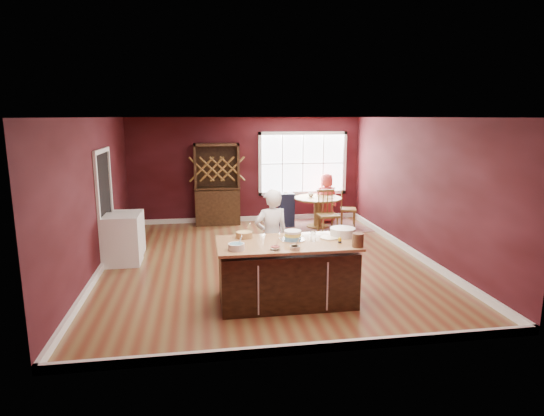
{
  "coord_description": "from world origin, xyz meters",
  "views": [
    {
      "loc": [
        -1.16,
        -8.22,
        2.71
      ],
      "look_at": [
        0.12,
        -0.08,
        1.05
      ],
      "focal_mm": 30.0,
      "sensor_mm": 36.0,
      "label": 1
    }
  ],
  "objects_px": {
    "chair_north": "(325,203)",
    "kitchen_island": "(286,273)",
    "dining_table": "(318,206)",
    "hutch": "(217,184)",
    "baker": "(271,237)",
    "seated_woman": "(326,198)",
    "dryer": "(128,233)",
    "chair_east": "(348,208)",
    "chair_south": "(328,213)",
    "toddler": "(286,194)",
    "high_chair": "(286,209)",
    "layer_cake": "(293,235)",
    "washer": "(123,240)"
  },
  "relations": [
    {
      "from": "chair_north",
      "to": "kitchen_island",
      "type": "bearing_deg",
      "value": 29.97
    },
    {
      "from": "dining_table",
      "to": "hutch",
      "type": "xyz_separation_m",
      "value": [
        -2.45,
        0.71,
        0.49
      ]
    },
    {
      "from": "baker",
      "to": "seated_woman",
      "type": "relative_size",
      "value": 1.22
    },
    {
      "from": "dryer",
      "to": "dining_table",
      "type": "bearing_deg",
      "value": 20.25
    },
    {
      "from": "kitchen_island",
      "to": "baker",
      "type": "distance_m",
      "value": 0.88
    },
    {
      "from": "kitchen_island",
      "to": "chair_east",
      "type": "relative_size",
      "value": 2.12
    },
    {
      "from": "dining_table",
      "to": "dryer",
      "type": "height_order",
      "value": "dryer"
    },
    {
      "from": "seated_woman",
      "to": "baker",
      "type": "bearing_deg",
      "value": 57.59
    },
    {
      "from": "chair_south",
      "to": "hutch",
      "type": "bearing_deg",
      "value": 143.42
    },
    {
      "from": "seated_woman",
      "to": "toddler",
      "type": "xyz_separation_m",
      "value": [
        -1.09,
        -0.11,
        0.17
      ]
    },
    {
      "from": "dryer",
      "to": "chair_east",
      "type": "bearing_deg",
      "value": 17.06
    },
    {
      "from": "dryer",
      "to": "baker",
      "type": "bearing_deg",
      "value": -38.64
    },
    {
      "from": "chair_south",
      "to": "chair_north",
      "type": "distance_m",
      "value": 1.65
    },
    {
      "from": "hutch",
      "to": "chair_east",
      "type": "bearing_deg",
      "value": -12.83
    },
    {
      "from": "dining_table",
      "to": "toddler",
      "type": "xyz_separation_m",
      "value": [
        -0.75,
        0.35,
        0.28
      ]
    },
    {
      "from": "chair_south",
      "to": "dryer",
      "type": "xyz_separation_m",
      "value": [
        -4.33,
        -0.72,
        -0.11
      ]
    },
    {
      "from": "high_chair",
      "to": "chair_south",
      "type": "bearing_deg",
      "value": -58.03
    },
    {
      "from": "kitchen_island",
      "to": "layer_cake",
      "type": "distance_m",
      "value": 0.57
    },
    {
      "from": "chair_north",
      "to": "toddler",
      "type": "bearing_deg",
      "value": -20.4
    },
    {
      "from": "kitchen_island",
      "to": "hutch",
      "type": "distance_m",
      "value": 5.27
    },
    {
      "from": "layer_cake",
      "to": "chair_east",
      "type": "bearing_deg",
      "value": 62.0
    },
    {
      "from": "kitchen_island",
      "to": "dryer",
      "type": "relative_size",
      "value": 2.37
    },
    {
      "from": "layer_cake",
      "to": "seated_woman",
      "type": "relative_size",
      "value": 0.28
    },
    {
      "from": "chair_south",
      "to": "hutch",
      "type": "height_order",
      "value": "hutch"
    },
    {
      "from": "high_chair",
      "to": "washer",
      "type": "xyz_separation_m",
      "value": [
        -3.56,
        -2.45,
        0.02
      ]
    },
    {
      "from": "chair_east",
      "to": "chair_north",
      "type": "bearing_deg",
      "value": 42.23
    },
    {
      "from": "chair_south",
      "to": "toddler",
      "type": "xyz_separation_m",
      "value": [
        -0.76,
        1.22,
        0.27
      ]
    },
    {
      "from": "dryer",
      "to": "washer",
      "type": "bearing_deg",
      "value": -90.0
    },
    {
      "from": "chair_south",
      "to": "hutch",
      "type": "distance_m",
      "value": 2.96
    },
    {
      "from": "dryer",
      "to": "high_chair",
      "type": "bearing_deg",
      "value": 26.98
    },
    {
      "from": "chair_south",
      "to": "chair_north",
      "type": "bearing_deg",
      "value": 72.77
    },
    {
      "from": "seated_woman",
      "to": "dryer",
      "type": "relative_size",
      "value": 1.51
    },
    {
      "from": "layer_cake",
      "to": "hutch",
      "type": "height_order",
      "value": "hutch"
    },
    {
      "from": "washer",
      "to": "dryer",
      "type": "height_order",
      "value": "washer"
    },
    {
      "from": "seated_woman",
      "to": "toddler",
      "type": "bearing_deg",
      "value": -0.02
    },
    {
      "from": "layer_cake",
      "to": "washer",
      "type": "relative_size",
      "value": 0.38
    },
    {
      "from": "dining_table",
      "to": "high_chair",
      "type": "xyz_separation_m",
      "value": [
        -0.76,
        0.22,
        -0.09
      ]
    },
    {
      "from": "chair_north",
      "to": "seated_woman",
      "type": "relative_size",
      "value": 0.7
    },
    {
      "from": "kitchen_island",
      "to": "seated_woman",
      "type": "xyz_separation_m",
      "value": [
        1.98,
        4.92,
        0.21
      ]
    },
    {
      "from": "dryer",
      "to": "toddler",
      "type": "bearing_deg",
      "value": 28.57
    },
    {
      "from": "layer_cake",
      "to": "hutch",
      "type": "relative_size",
      "value": 0.17
    },
    {
      "from": "chair_east",
      "to": "hutch",
      "type": "relative_size",
      "value": 0.47
    },
    {
      "from": "dining_table",
      "to": "toddler",
      "type": "height_order",
      "value": "toddler"
    },
    {
      "from": "hutch",
      "to": "dryer",
      "type": "bearing_deg",
      "value": -129.13
    },
    {
      "from": "dining_table",
      "to": "dryer",
      "type": "relative_size",
      "value": 1.38
    },
    {
      "from": "kitchen_island",
      "to": "chair_south",
      "type": "distance_m",
      "value": 3.95
    },
    {
      "from": "chair_south",
      "to": "seated_woman",
      "type": "height_order",
      "value": "seated_woman"
    },
    {
      "from": "high_chair",
      "to": "toddler",
      "type": "height_order",
      "value": "toddler"
    },
    {
      "from": "chair_east",
      "to": "hutch",
      "type": "distance_m",
      "value": 3.36
    },
    {
      "from": "hutch",
      "to": "dining_table",
      "type": "bearing_deg",
      "value": -16.08
    }
  ]
}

